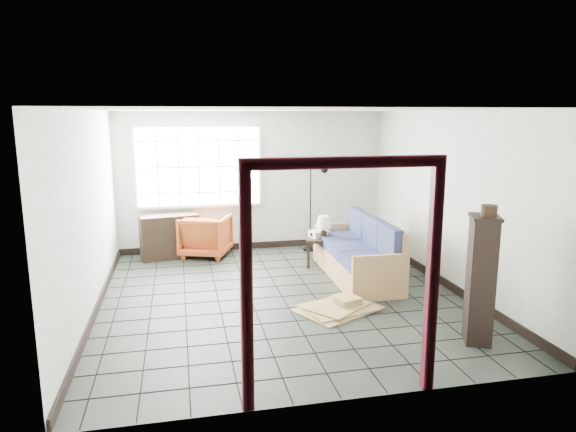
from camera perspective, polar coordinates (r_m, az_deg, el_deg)
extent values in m
plane|color=black|center=(7.37, -0.66, -8.93)|extent=(5.50, 5.50, 0.00)
cube|color=#A8ADA6|center=(9.71, -3.91, 3.87)|extent=(5.00, 0.02, 2.60)
cube|color=#A8ADA6|center=(4.44, 6.40, -5.11)|extent=(5.00, 0.02, 2.60)
cube|color=#A8ADA6|center=(6.99, -21.22, 0.23)|extent=(0.02, 5.50, 2.60)
cube|color=#A8ADA6|center=(7.91, 17.38, 1.69)|extent=(0.02, 5.50, 2.60)
cube|color=white|center=(6.92, -0.71, 11.72)|extent=(5.00, 5.50, 0.02)
cube|color=black|center=(9.93, -3.80, -3.26)|extent=(4.95, 0.03, 0.12)
cube|color=black|center=(7.31, -20.37, -9.35)|extent=(0.03, 5.45, 0.12)
cube|color=black|center=(8.18, 16.75, -6.91)|extent=(0.03, 5.45, 0.12)
cube|color=silver|center=(9.55, -9.88, 5.42)|extent=(2.32, 0.06, 1.52)
cube|color=white|center=(9.51, -9.87, 5.39)|extent=(2.20, 0.02, 1.40)
cube|color=#3E0E16|center=(4.38, -4.63, -8.75)|extent=(0.10, 0.08, 2.10)
cube|color=#3E0E16|center=(4.88, 15.73, -7.02)|extent=(0.10, 0.08, 2.10)
cube|color=#3E0E16|center=(4.32, 6.44, 5.95)|extent=(1.80, 0.08, 0.10)
cube|color=#9D7147|center=(8.22, 7.50, -5.52)|extent=(0.85, 2.06, 0.37)
cube|color=#9D7147|center=(7.24, 10.22, -6.77)|extent=(0.82, 0.07, 0.66)
cube|color=#9D7147|center=(9.15, 5.40, -2.81)|extent=(0.82, 0.07, 0.66)
cube|color=#9D7147|center=(8.25, 9.99, -2.82)|extent=(0.11, 2.05, 0.72)
cube|color=#1A2241|center=(7.53, 9.06, -5.03)|extent=(0.75, 0.67, 0.16)
cube|color=#1A2241|center=(7.57, 11.22, -3.09)|extent=(0.15, 0.66, 0.53)
cube|color=#1A2241|center=(8.14, 7.41, -3.74)|extent=(0.75, 0.67, 0.16)
cube|color=#1A2241|center=(8.18, 9.42, -1.95)|extent=(0.15, 0.66, 0.53)
cube|color=#1A2241|center=(8.76, 6.00, -2.62)|extent=(0.75, 0.67, 0.16)
cube|color=#1A2241|center=(8.80, 7.88, -0.97)|extent=(0.15, 0.66, 0.53)
imported|color=#943915|center=(9.43, -9.12, -1.91)|extent=(1.03, 1.00, 0.83)
cube|color=black|center=(8.72, 3.47, -2.58)|extent=(0.54, 0.54, 0.05)
cube|color=black|center=(8.61, 2.29, -4.40)|extent=(0.05, 0.05, 0.44)
cube|color=black|center=(8.61, 4.66, -4.42)|extent=(0.05, 0.05, 0.44)
cube|color=black|center=(8.95, 2.30, -3.79)|extent=(0.05, 0.05, 0.44)
cube|color=black|center=(8.96, 4.57, -3.80)|extent=(0.05, 0.05, 0.44)
cylinder|color=black|center=(8.64, 3.96, -2.07)|extent=(0.10, 0.10, 0.13)
cylinder|color=black|center=(8.62, 3.97, -1.32)|extent=(0.02, 0.02, 0.10)
cone|color=#F8F7CB|center=(8.59, 3.98, -0.64)|extent=(0.26, 0.26, 0.19)
cube|color=silver|center=(8.77, 3.47, -1.96)|extent=(0.36, 0.32, 0.11)
cylinder|color=black|center=(8.69, 2.64, -2.07)|extent=(0.04, 0.07, 0.06)
cylinder|color=black|center=(9.82, 2.47, -3.67)|extent=(0.32, 0.32, 0.03)
cylinder|color=black|center=(9.65, 2.51, 0.78)|extent=(0.03, 0.03, 1.54)
cylinder|color=black|center=(9.55, 3.31, 5.58)|extent=(0.26, 0.09, 0.14)
sphere|color=black|center=(9.58, 4.07, 5.17)|extent=(0.17, 0.17, 0.14)
cube|color=black|center=(9.43, -13.02, -2.23)|extent=(1.06, 0.58, 0.78)
cube|color=black|center=(9.43, -13.03, -2.16)|extent=(0.99, 0.51, 0.03)
cube|color=black|center=(6.15, 20.61, -6.74)|extent=(0.39, 0.44, 1.44)
cube|color=black|center=(5.97, 21.09, -0.13)|extent=(0.44, 0.48, 0.04)
cylinder|color=black|center=(5.90, 21.44, 0.53)|extent=(0.21, 0.21, 0.13)
cube|color=olive|center=(8.16, 8.58, -6.95)|extent=(0.66, 0.59, 0.02)
cube|color=black|center=(8.11, 6.69, -5.74)|extent=(0.16, 0.42, 0.37)
cube|color=olive|center=(8.13, 10.55, -5.81)|extent=(0.16, 0.42, 0.37)
cube|color=olive|center=(7.90, 8.67, -6.24)|extent=(0.52, 0.20, 0.37)
cube|color=olive|center=(8.32, 8.58, -5.34)|extent=(0.52, 0.20, 0.37)
cube|color=olive|center=(8.04, 6.18, -4.02)|extent=(0.34, 0.48, 0.15)
cube|color=olive|center=(8.06, 11.16, -4.12)|extent=(0.34, 0.48, 0.15)
cube|color=olive|center=(6.93, 5.60, -10.24)|extent=(1.27, 1.14, 0.02)
cube|color=olive|center=(6.92, 5.61, -10.08)|extent=(1.07, 0.92, 0.02)
cube|color=olive|center=(6.91, 5.61, -9.91)|extent=(0.97, 0.92, 0.02)
cube|color=olive|center=(6.95, 6.67, -9.34)|extent=(0.37, 0.33, 0.09)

